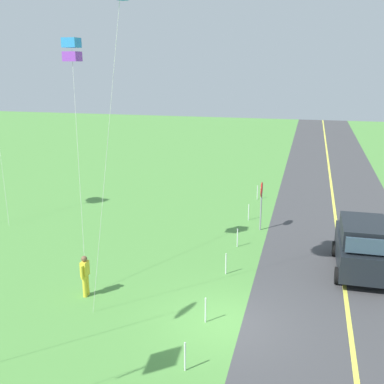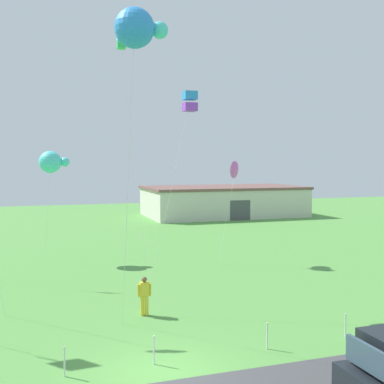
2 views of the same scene
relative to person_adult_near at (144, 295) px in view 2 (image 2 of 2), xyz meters
name	(u,v)px [view 2 (image 2 of 2)]	position (x,y,z in m)	size (l,w,h in m)	color
ground_plane	(163,375)	(-0.64, -5.44, -0.91)	(120.00, 120.00, 0.10)	#549342
person_adult_near	(144,295)	(0.00, 0.00, 0.00)	(0.58, 0.22, 1.60)	yellow
kite_red_low	(190,102)	(2.33, 1.18, 8.02)	(2.62, 1.47, 9.34)	silver
kite_blue_mid	(235,170)	(7.86, 8.89, 4.93)	(2.23, 1.81, 6.36)	silver
kite_yellow_high	(51,162)	(-3.18, 12.69, 5.43)	(1.90, 1.40, 7.00)	silver
kite_orange_near	(121,43)	(1.57, 13.95, 13.52)	(1.20, 3.34, 14.88)	silver
kite_cyan_top	(136,28)	(-0.70, -2.19, 10.02)	(1.90, 2.13, 11.58)	silver
warehouse_distant	(223,201)	(17.01, 33.59, 0.89)	(18.36, 10.20, 3.50)	beige
fence_post_1	(64,361)	(-3.42, -4.74, -0.41)	(0.05, 0.05, 0.90)	silver
fence_post_2	(154,350)	(-0.75, -4.74, -0.41)	(0.05, 0.05, 0.90)	silver
fence_post_3	(267,336)	(3.13, -4.74, -0.41)	(0.05, 0.05, 0.90)	silver
fence_post_4	(345,326)	(6.21, -4.74, -0.41)	(0.05, 0.05, 0.90)	silver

